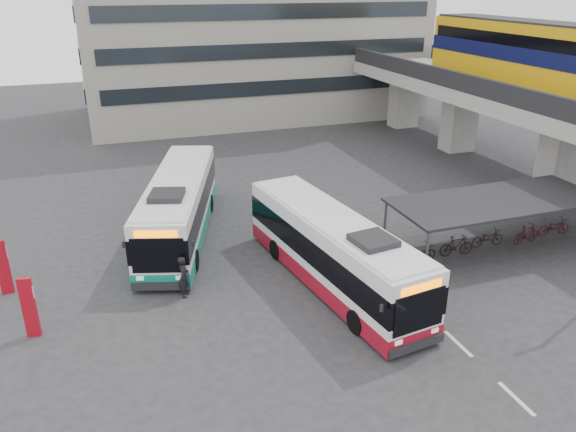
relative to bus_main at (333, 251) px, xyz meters
name	(u,v)px	position (x,y,z in m)	size (l,w,h in m)	color
ground	(358,313)	(0.01, -2.49, -1.53)	(120.00, 120.00, 0.00)	#28282B
viaduct	(535,81)	(17.01, 8.60, 4.71)	(8.00, 32.00, 9.68)	gray
bike_shelter	(494,220)	(8.51, 0.51, -0.01)	(10.00, 4.00, 2.54)	#595B60
road_markings	(458,344)	(2.51, -5.49, -1.52)	(0.15, 7.60, 0.01)	beige
bus_main	(333,251)	(0.00, 0.00, 0.00)	(3.88, 11.35, 3.29)	white
bus_teal	(179,207)	(-5.24, 6.91, 0.04)	(5.84, 11.66, 3.38)	white
pedestrian	(184,277)	(-6.06, 1.01, -0.64)	(0.65, 0.43, 1.78)	black
sign_totem_mid	(29,307)	(-11.71, 0.05, -0.30)	(0.51, 0.25, 2.37)	#9E0917
sign_totem_north	(3,266)	(-12.92, 3.68, -0.30)	(0.52, 0.17, 2.38)	#9E0917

